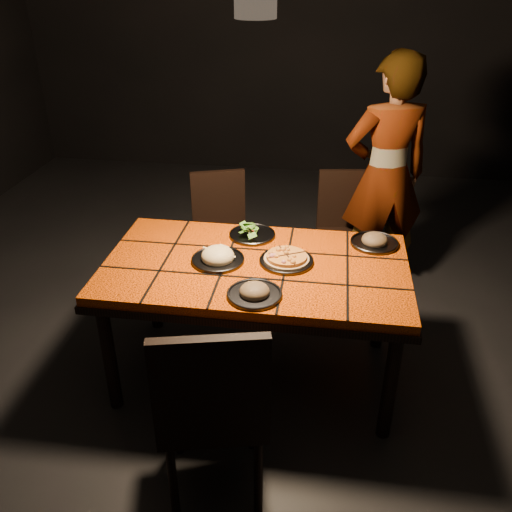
# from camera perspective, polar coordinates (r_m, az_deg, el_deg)

# --- Properties ---
(room_shell) EXTENTS (6.04, 7.04, 3.08)m
(room_shell) POSITION_cam_1_polar(r_m,az_deg,el_deg) (2.57, -0.04, 13.90)
(room_shell) COLOR black
(room_shell) RESTS_ON ground
(dining_table) EXTENTS (1.62, 0.92, 0.75)m
(dining_table) POSITION_cam_1_polar(r_m,az_deg,el_deg) (2.90, -0.04, -2.12)
(dining_table) COLOR #E24E07
(dining_table) RESTS_ON ground
(chair_near) EXTENTS (0.54, 0.54, 0.99)m
(chair_near) POSITION_cam_1_polar(r_m,az_deg,el_deg) (2.30, -4.60, -15.31)
(chair_near) COLOR black
(chair_near) RESTS_ON ground
(chair_far_left) EXTENTS (0.49, 0.49, 0.85)m
(chair_far_left) POSITION_cam_1_polar(r_m,az_deg,el_deg) (3.89, -3.76, 3.38)
(chair_far_left) COLOR black
(chair_far_left) RESTS_ON ground
(chair_far_right) EXTENTS (0.45, 0.45, 0.87)m
(chair_far_right) POSITION_cam_1_polar(r_m,az_deg,el_deg) (3.90, 9.41, 3.29)
(chair_far_right) COLOR black
(chair_far_right) RESTS_ON ground
(diner) EXTENTS (0.71, 0.58, 1.68)m
(diner) POSITION_cam_1_polar(r_m,az_deg,el_deg) (3.87, 13.46, 8.16)
(diner) COLOR brown
(diner) RESTS_ON ground
(plate_pizza) EXTENTS (0.32, 0.32, 0.04)m
(plate_pizza) POSITION_cam_1_polar(r_m,az_deg,el_deg) (2.86, 3.23, -0.35)
(plate_pizza) COLOR #353539
(plate_pizza) RESTS_ON dining_table
(plate_pasta) EXTENTS (0.28, 0.28, 0.09)m
(plate_pasta) POSITION_cam_1_polar(r_m,az_deg,el_deg) (2.87, -4.04, -0.12)
(plate_pasta) COLOR #353539
(plate_pasta) RESTS_ON dining_table
(plate_salad) EXTENTS (0.27, 0.27, 0.07)m
(plate_salad) POSITION_cam_1_polar(r_m,az_deg,el_deg) (3.12, -0.40, 2.53)
(plate_salad) COLOR #353539
(plate_salad) RESTS_ON dining_table
(plate_mushroom_a) EXTENTS (0.27, 0.27, 0.09)m
(plate_mushroom_a) POSITION_cam_1_polar(r_m,az_deg,el_deg) (2.58, -0.16, -3.79)
(plate_mushroom_a) COLOR #353539
(plate_mushroom_a) RESTS_ON dining_table
(plate_mushroom_b) EXTENTS (0.27, 0.27, 0.09)m
(plate_mushroom_b) POSITION_cam_1_polar(r_m,az_deg,el_deg) (3.11, 12.38, 1.60)
(plate_mushroom_b) COLOR #353539
(plate_mushroom_b) RESTS_ON dining_table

